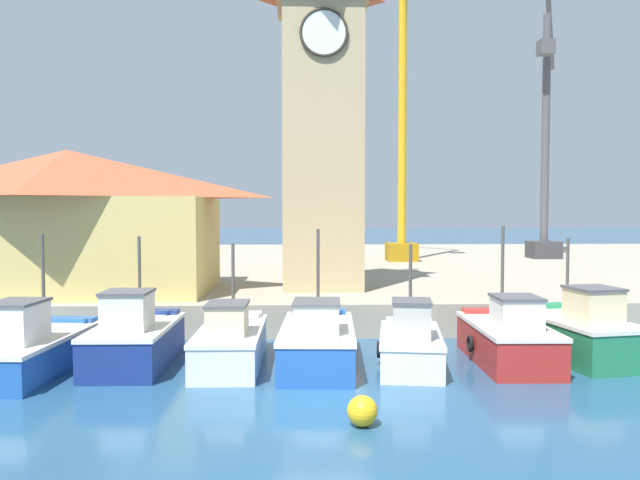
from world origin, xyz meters
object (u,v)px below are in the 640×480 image
at_px(fishing_boat_left_outer, 135,339).
at_px(fishing_boat_left_inner, 231,342).
at_px(port_crane_near, 545,163).
at_px(fishing_boat_center, 410,344).
at_px(fishing_boat_far_left, 32,348).
at_px(port_crane_far, 400,134).
at_px(mooring_buoy, 362,411).
at_px(warehouse_left, 68,219).
at_px(clock_tower, 322,100).
at_px(fishing_boat_mid_right, 508,339).
at_px(fishing_boat_right_inner, 578,333).
at_px(fishing_boat_mid_left, 317,341).
at_px(dock_worker_near_tower, 182,278).

relative_size(fishing_boat_left_outer, fishing_boat_left_inner, 0.92).
bearing_deg(port_crane_near, fishing_boat_center, -118.98).
xyz_separation_m(fishing_boat_far_left, fishing_boat_left_outer, (2.73, 0.71, 0.08)).
xyz_separation_m(port_crane_far, mooring_buoy, (-5.53, -28.87, -9.48)).
relative_size(warehouse_left, port_crane_near, 0.65).
distance_m(fishing_boat_left_outer, fishing_boat_left_inner, 2.86).
xyz_separation_m(fishing_boat_left_inner, clock_tower, (3.08, 8.65, 8.75)).
height_order(fishing_boat_left_outer, fishing_boat_mid_right, fishing_boat_mid_right).
bearing_deg(fishing_boat_mid_right, port_crane_near, 66.13).
height_order(fishing_boat_left_inner, port_crane_near, port_crane_near).
height_order(fishing_boat_far_left, fishing_boat_right_inner, fishing_boat_far_left).
height_order(fishing_boat_center, clock_tower, clock_tower).
bearing_deg(fishing_boat_right_inner, fishing_boat_mid_left, -176.10).
relative_size(fishing_boat_mid_left, fishing_boat_mid_right, 1.14).
relative_size(fishing_boat_far_left, fishing_boat_center, 1.25).
bearing_deg(clock_tower, fishing_boat_right_inner, -46.84).
height_order(fishing_boat_far_left, dock_worker_near_tower, fishing_boat_far_left).
height_order(fishing_boat_mid_left, mooring_buoy, fishing_boat_mid_left).
bearing_deg(fishing_boat_center, warehouse_left, 147.10).
height_order(fishing_boat_far_left, fishing_boat_mid_left, fishing_boat_mid_left).
xyz_separation_m(fishing_boat_center, fishing_boat_right_inner, (5.45, 0.90, 0.12)).
xyz_separation_m(warehouse_left, port_crane_far, (16.59, 15.49, 5.54)).
bearing_deg(fishing_boat_mid_right, fishing_boat_mid_left, -179.44).
height_order(fishing_boat_left_outer, port_crane_near, port_crane_near).
relative_size(fishing_boat_mid_left, fishing_boat_center, 1.24).
bearing_deg(fishing_boat_far_left, fishing_boat_mid_right, 2.59).
bearing_deg(port_crane_near, fishing_boat_far_left, -134.10).
relative_size(fishing_boat_mid_right, clock_tower, 0.27).
relative_size(fishing_boat_right_inner, clock_tower, 0.28).
bearing_deg(warehouse_left, fishing_boat_mid_right, -26.53).
xyz_separation_m(port_crane_far, dock_worker_near_tower, (-11.35, -18.24, -7.73)).
bearing_deg(fishing_boat_left_outer, warehouse_left, 121.14).
xyz_separation_m(fishing_boat_far_left, fishing_boat_mid_right, (13.99, 0.63, 0.04)).
bearing_deg(fishing_boat_mid_left, port_crane_near, 56.21).
distance_m(fishing_boat_left_inner, port_crane_far, 26.69).
relative_size(port_crane_near, dock_worker_near_tower, 11.56).
height_order(warehouse_left, mooring_buoy, warehouse_left).
bearing_deg(fishing_boat_mid_left, fishing_boat_right_inner, 3.90).
height_order(fishing_boat_far_left, fishing_boat_left_outer, fishing_boat_far_left).
relative_size(fishing_boat_mid_left, dock_worker_near_tower, 3.29).
bearing_deg(fishing_boat_far_left, fishing_boat_left_outer, 14.64).
xyz_separation_m(fishing_boat_left_inner, fishing_boat_mid_left, (2.60, -0.13, 0.03)).
xyz_separation_m(warehouse_left, port_crane_near, (27.30, 17.39, 3.74)).
bearing_deg(dock_worker_near_tower, warehouse_left, 152.35).
height_order(fishing_boat_mid_left, port_crane_near, port_crane_near).
xyz_separation_m(fishing_boat_far_left, clock_tower, (8.67, 9.36, 8.73)).
bearing_deg(fishing_boat_right_inner, fishing_boat_far_left, -176.04).
distance_m(clock_tower, warehouse_left, 11.95).
distance_m(clock_tower, mooring_buoy, 16.79).
relative_size(warehouse_left, mooring_buoy, 18.32).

